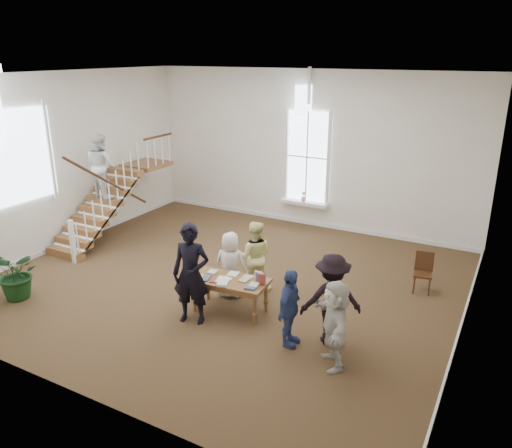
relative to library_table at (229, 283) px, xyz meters
The scene contains 12 objects.
ground 1.59m from the library_table, 123.08° to the left, with size 10.00×10.00×0.00m, color #49321C.
room_shell 5.67m from the library_table, 98.07° to the left, with size 10.49×10.00×10.00m.
staircase 5.59m from the library_table, 159.01° to the left, with size 1.10×4.10×2.92m.
library_table is the anchor object (origin of this frame).
police_officer 0.86m from the library_table, 124.79° to the right, with size 0.72×0.47×1.98m, color black.
elderly_woman 0.71m from the library_table, 119.38° to the left, with size 0.70×0.45×1.43m, color silver.
person_yellow 1.12m from the library_table, 92.27° to the left, with size 0.76×0.60×1.57m, color #F5F399.
woman_cluster_a 1.62m from the library_table, 18.23° to the right, with size 0.85×0.35×1.44m, color #374884.
woman_cluster_b 2.15m from the library_table, ahead, with size 1.09×0.63×1.69m, color black.
woman_cluster_c 2.54m from the library_table, 16.16° to the right, with size 1.42×0.45×1.53m, color beige.
floor_plant 4.50m from the library_table, 158.75° to the right, with size 1.00×0.87×1.11m, color black.
side_chair 4.25m from the library_table, 41.30° to the left, with size 0.44×0.44×0.89m.
Camera 1 is at (5.51, -8.78, 4.97)m, focal length 35.00 mm.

